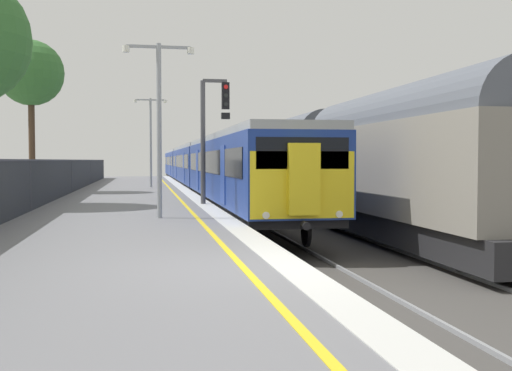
{
  "coord_description": "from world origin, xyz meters",
  "views": [
    {
      "loc": [
        -1.84,
        -9.36,
        1.64
      ],
      "look_at": [
        1.39,
        8.57,
        0.9
      ],
      "focal_mm": 43.85,
      "sensor_mm": 36.0,
      "label": 1
    }
  ],
  "objects_px": {
    "commuter_train_at_platform": "(199,165)",
    "platform_lamp_far": "(151,135)",
    "background_tree_left": "(29,75)",
    "platform_lamp_mid": "(159,114)",
    "signal_gantry": "(211,126)",
    "freight_train_adjacent_track": "(291,160)"
  },
  "relations": [
    {
      "from": "platform_lamp_mid",
      "to": "platform_lamp_far",
      "type": "distance_m",
      "value": 20.68
    },
    {
      "from": "freight_train_adjacent_track",
      "to": "platform_lamp_far",
      "type": "xyz_separation_m",
      "value": [
        -7.5,
        5.36,
        1.54
      ]
    },
    {
      "from": "signal_gantry",
      "to": "background_tree_left",
      "type": "xyz_separation_m",
      "value": [
        -8.19,
        10.26,
        3.04
      ]
    },
    {
      "from": "signal_gantry",
      "to": "platform_lamp_far",
      "type": "bearing_deg",
      "value": 97.58
    },
    {
      "from": "freight_train_adjacent_track",
      "to": "platform_lamp_mid",
      "type": "height_order",
      "value": "platform_lamp_mid"
    },
    {
      "from": "freight_train_adjacent_track",
      "to": "platform_lamp_far",
      "type": "height_order",
      "value": "platform_lamp_far"
    },
    {
      "from": "platform_lamp_mid",
      "to": "commuter_train_at_platform",
      "type": "bearing_deg",
      "value": 82.65
    },
    {
      "from": "platform_lamp_mid",
      "to": "freight_train_adjacent_track",
      "type": "bearing_deg",
      "value": 63.93
    },
    {
      "from": "commuter_train_at_platform",
      "to": "platform_lamp_far",
      "type": "xyz_separation_m",
      "value": [
        -3.49,
        -6.42,
        1.93
      ]
    },
    {
      "from": "commuter_train_at_platform",
      "to": "platform_lamp_mid",
      "type": "bearing_deg",
      "value": -97.35
    },
    {
      "from": "platform_lamp_mid",
      "to": "background_tree_left",
      "type": "height_order",
      "value": "background_tree_left"
    },
    {
      "from": "signal_gantry",
      "to": "background_tree_left",
      "type": "relative_size",
      "value": 0.6
    },
    {
      "from": "commuter_train_at_platform",
      "to": "freight_train_adjacent_track",
      "type": "bearing_deg",
      "value": -71.21
    },
    {
      "from": "background_tree_left",
      "to": "platform_lamp_mid",
      "type": "bearing_deg",
      "value": -68.56
    },
    {
      "from": "commuter_train_at_platform",
      "to": "signal_gantry",
      "type": "distance_m",
      "value": 21.81
    },
    {
      "from": "platform_lamp_mid",
      "to": "background_tree_left",
      "type": "distance_m",
      "value": 17.09
    },
    {
      "from": "commuter_train_at_platform",
      "to": "freight_train_adjacent_track",
      "type": "xyz_separation_m",
      "value": [
        4.0,
        -11.77,
        0.39
      ]
    },
    {
      "from": "commuter_train_at_platform",
      "to": "platform_lamp_mid",
      "type": "height_order",
      "value": "platform_lamp_mid"
    },
    {
      "from": "platform_lamp_far",
      "to": "background_tree_left",
      "type": "xyz_separation_m",
      "value": [
        -6.15,
        -5.02,
        2.76
      ]
    },
    {
      "from": "platform_lamp_mid",
      "to": "signal_gantry",
      "type": "bearing_deg",
      "value": 69.37
    },
    {
      "from": "freight_train_adjacent_track",
      "to": "platform_lamp_mid",
      "type": "bearing_deg",
      "value": -116.07
    },
    {
      "from": "platform_lamp_far",
      "to": "background_tree_left",
      "type": "distance_m",
      "value": 8.4
    }
  ]
}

